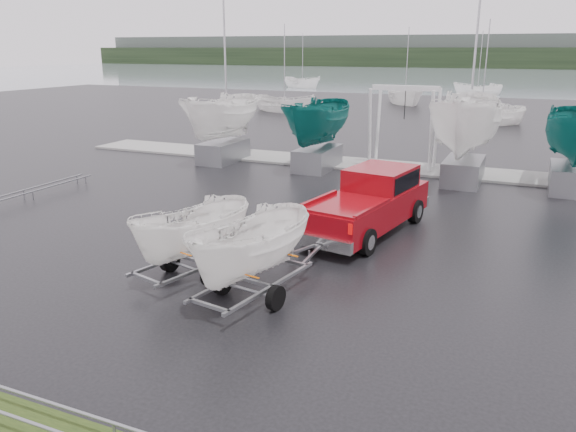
{
  "coord_description": "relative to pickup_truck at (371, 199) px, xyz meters",
  "views": [
    {
      "loc": [
        9.39,
        -14.89,
        5.87
      ],
      "look_at": [
        3.16,
        -0.63,
        1.2
      ],
      "focal_mm": 35.0,
      "sensor_mm": 36.0,
      "label": 1
    }
  ],
  "objects": [
    {
      "name": "ground_plane",
      "position": [
        -4.71,
        -2.69,
        -1.05
      ],
      "size": [
        120.0,
        120.0,
        0.0
      ],
      "primitive_type": "plane",
      "color": "black",
      "rests_on": "ground"
    },
    {
      "name": "lake",
      "position": [
        -4.71,
        97.31,
        -1.06
      ],
      "size": [
        300.0,
        300.0,
        0.0
      ],
      "primitive_type": "plane",
      "color": "gray",
      "rests_on": "ground"
    },
    {
      "name": "dock",
      "position": [
        -4.71,
        10.31,
        -1.0
      ],
      "size": [
        30.0,
        3.0,
        0.12
      ],
      "primitive_type": "cube",
      "color": "#999993",
      "rests_on": "ground"
    },
    {
      "name": "treeline",
      "position": [
        -4.71,
        167.31,
        1.95
      ],
      "size": [
        300.0,
        8.0,
        6.0
      ],
      "primitive_type": "cube",
      "color": "black",
      "rests_on": "ground"
    },
    {
      "name": "far_hill",
      "position": [
        -4.71,
        175.31,
        3.95
      ],
      "size": [
        300.0,
        6.0,
        10.0
      ],
      "primitive_type": "cube",
      "color": "#4C5651",
      "rests_on": "ground"
    },
    {
      "name": "pickup_truck",
      "position": [
        0.0,
        0.0,
        0.0
      ],
      "size": [
        3.05,
        6.3,
        2.01
      ],
      "rotation": [
        0.0,
        0.0,
        -0.17
      ],
      "color": "maroon",
      "rests_on": "ground"
    },
    {
      "name": "trailer_hitched",
      "position": [
        -1.12,
        -6.43,
        1.52
      ],
      "size": [
        1.89,
        3.75,
        4.72
      ],
      "rotation": [
        0.0,
        0.0,
        -0.17
      ],
      "color": "gray",
      "rests_on": "ground"
    },
    {
      "name": "trailer_parked",
      "position": [
        -3.18,
        -5.79,
        1.37
      ],
      "size": [
        2.06,
        3.78,
        4.43
      ],
      "rotation": [
        0.0,
        0.0,
        -0.26
      ],
      "color": "gray",
      "rests_on": "ground"
    },
    {
      "name": "boat_hoist",
      "position": [
        -1.24,
        10.31,
        1.62
      ],
      "size": [
        3.3,
        2.18,
        4.12
      ],
      "color": "silver",
      "rests_on": "ground"
    },
    {
      "name": "keelboat_0",
      "position": [
        -10.42,
        8.31,
        2.91
      ],
      "size": [
        2.49,
        3.2,
        10.66
      ],
      "color": "gray",
      "rests_on": "ground"
    },
    {
      "name": "keelboat_1",
      "position": [
        -5.1,
        8.51,
        2.73
      ],
      "size": [
        2.39,
        3.2,
        7.44
      ],
      "color": "gray",
      "rests_on": "ground"
    },
    {
      "name": "keelboat_2",
      "position": [
        1.99,
        8.31,
        3.62
      ],
      "size": [
        2.93,
        3.2,
        11.12
      ],
      "color": "gray",
      "rests_on": "ground"
    },
    {
      "name": "mast_rack_0",
      "position": [
        -13.71,
        -1.69,
        -0.7
      ],
      "size": [
        0.56,
        6.5,
        0.06
      ],
      "rotation": [
        0.0,
        0.0,
        1.57
      ],
      "color": "gray",
      "rests_on": "ground"
    },
    {
      "name": "moored_boat_0",
      "position": [
        -17.36,
        32.05,
        -1.04
      ],
      "size": [
        3.31,
        3.26,
        11.52
      ],
      "rotation": [
        0.0,
        0.0,
        1.31
      ],
      "color": "white",
      "rests_on": "ground"
    },
    {
      "name": "moored_boat_1",
      "position": [
        -8.52,
        44.5,
        -1.04
      ],
      "size": [
        3.93,
        3.96,
        11.82
      ],
      "rotation": [
        0.0,
        0.0,
        0.5
      ],
      "color": "white",
      "rests_on": "ground"
    },
    {
      "name": "moored_boat_2",
      "position": [
        0.74,
        29.74,
        -1.04
      ],
      "size": [
        3.5,
        3.46,
        11.53
      ],
      "rotation": [
        0.0,
        0.0,
        5.08
      ],
      "color": "white",
      "rests_on": "ground"
    },
    {
      "name": "moored_boat_4",
      "position": [
        -28.51,
        63.92,
        -1.04
      ],
      "size": [
        3.76,
        3.73,
        11.7
      ],
      "rotation": [
        0.0,
        0.0,
        1.13
      ],
      "color": "white",
      "rests_on": "ground"
    },
    {
      "name": "moored_boat_5",
      "position": [
        -2.61,
        61.18,
        -1.04
      ],
      "size": [
        2.98,
        2.93,
        11.16
      ],
      "rotation": [
        0.0,
        0.0,
        4.98
      ],
      "color": "white",
      "rests_on": "ground"
    }
  ]
}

